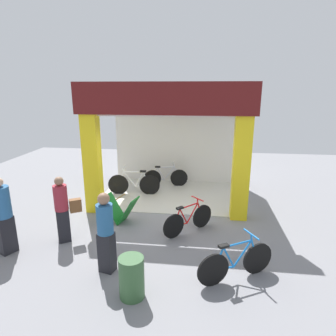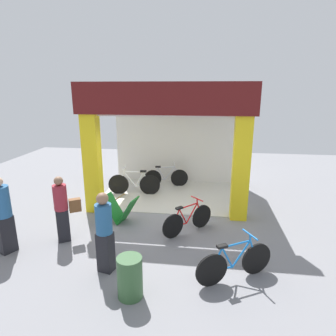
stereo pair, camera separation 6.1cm
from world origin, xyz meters
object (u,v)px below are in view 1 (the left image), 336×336
object	(u,v)px
bicycle_inside_1	(166,177)
trash_bin	(132,277)
sandwich_board_sign	(121,209)
pedestrian_2	(106,232)
pedestrian_0	(63,209)
bicycle_inside_0	(134,184)
bicycle_parked_1	(188,220)
pedestrian_1	(3,215)
bicycle_parked_0	(236,262)

from	to	relation	value
bicycle_inside_1	trash_bin	xyz separation A→B (m)	(0.19, -5.79, 0.03)
sandwich_board_sign	pedestrian_2	xyz separation A→B (m)	(0.32, -2.11, 0.47)
pedestrian_0	pedestrian_2	world-z (taller)	pedestrian_2
bicycle_inside_0	bicycle_parked_1	xyz separation A→B (m)	(1.95, -2.43, -0.04)
bicycle_inside_1	sandwich_board_sign	size ratio (longest dim) A/B	1.59
bicycle_parked_1	trash_bin	bearing A→B (deg)	-108.81
pedestrian_1	bicycle_inside_1	bearing A→B (deg)	59.18
bicycle_inside_0	bicycle_inside_1	distance (m)	1.33
pedestrian_0	bicycle_inside_1	bearing A→B (deg)	66.17
bicycle_inside_0	sandwich_board_sign	xyz separation A→B (m)	(0.15, -2.08, -0.01)
trash_bin	pedestrian_0	bearing A→B (deg)	140.23
bicycle_inside_1	bicycle_parked_0	bearing A→B (deg)	-68.62
sandwich_board_sign	pedestrian_0	bearing A→B (deg)	-132.95
bicycle_parked_1	pedestrian_2	size ratio (longest dim) A/B	0.70
sandwich_board_sign	pedestrian_1	size ratio (longest dim) A/B	0.58
bicycle_inside_0	trash_bin	size ratio (longest dim) A/B	2.31
bicycle_parked_0	bicycle_inside_1	bearing A→B (deg)	111.38
bicycle_inside_0	pedestrian_2	bearing A→B (deg)	-83.63
pedestrian_0	pedestrian_1	size ratio (longest dim) A/B	0.92
sandwich_board_sign	pedestrian_2	size ratio (longest dim) A/B	0.61
pedestrian_0	pedestrian_1	world-z (taller)	pedestrian_1
bicycle_inside_0	pedestrian_2	size ratio (longest dim) A/B	1.07
bicycle_inside_0	bicycle_parked_0	distance (m)	5.08
bicycle_parked_1	pedestrian_2	distance (m)	2.35
bicycle_parked_1	pedestrian_1	world-z (taller)	pedestrian_1
sandwich_board_sign	pedestrian_0	world-z (taller)	pedestrian_0
trash_bin	pedestrian_2	bearing A→B (deg)	134.57
bicycle_inside_0	pedestrian_2	distance (m)	4.24
pedestrian_0	pedestrian_1	distance (m)	1.21
bicycle_parked_0	sandwich_board_sign	bearing A→B (deg)	143.31
pedestrian_0	pedestrian_2	bearing A→B (deg)	-36.62
pedestrian_1	bicycle_parked_0	bearing A→B (deg)	-3.83
pedestrian_2	trash_bin	xyz separation A→B (m)	(0.66, -0.67, -0.46)
bicycle_parked_0	bicycle_inside_0	bearing A→B (deg)	125.21
bicycle_parked_1	sandwich_board_sign	size ratio (longest dim) A/B	1.14
bicycle_inside_1	sandwich_board_sign	xyz separation A→B (m)	(-0.79, -3.01, 0.02)
bicycle_inside_1	pedestrian_2	size ratio (longest dim) A/B	0.97
bicycle_inside_1	bicycle_parked_0	xyz separation A→B (m)	(1.99, -5.09, 0.01)
bicycle_inside_0	bicycle_parked_0	world-z (taller)	bicycle_inside_0
pedestrian_0	trash_bin	size ratio (longest dim) A/B	2.10
bicycle_inside_0	pedestrian_1	distance (m)	4.30
sandwich_board_sign	trash_bin	distance (m)	2.94
bicycle_inside_0	bicycle_parked_1	size ratio (longest dim) A/B	1.53
bicycle_parked_0	pedestrian_0	size ratio (longest dim) A/B	0.91
pedestrian_1	trash_bin	size ratio (longest dim) A/B	2.28
bicycle_parked_1	bicycle_inside_1	bearing A→B (deg)	106.75
sandwich_board_sign	pedestrian_2	distance (m)	2.18
pedestrian_2	bicycle_parked_1	bearing A→B (deg)	49.92
trash_bin	bicycle_parked_0	bearing A→B (deg)	21.21
bicycle_inside_1	bicycle_parked_0	world-z (taller)	bicycle_parked_0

